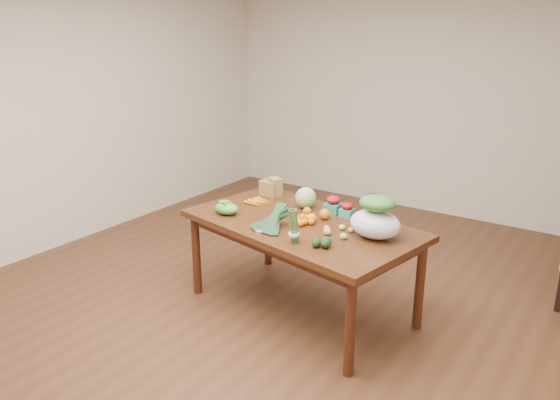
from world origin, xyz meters
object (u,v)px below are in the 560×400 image
Objects in this scene: paper_bag at (270,187)px; dining_table at (301,266)px; cabbage at (306,198)px; mandarin_cluster at (302,218)px; asparagus_bundle at (294,226)px; salad_bag at (375,219)px; kale_bunch at (269,220)px.

dining_table is at bearing -35.29° from paper_bag.
dining_table is 0.57m from cabbage.
cabbage is at bearing 127.43° from dining_table.
cabbage reaches higher than mandarin_cluster.
dining_table is 10.24× the size of cabbage.
salad_bag is (0.42, 0.40, 0.02)m from asparagus_bundle.
asparagus_bundle is at bearing -54.66° from dining_table.
cabbage is 0.76m from asparagus_bundle.
dining_table is 0.79m from salad_bag.
dining_table is at bearing 125.34° from asparagus_bundle.
cabbage reaches higher than dining_table.
cabbage is 0.44× the size of kale_bunch.
asparagus_bundle is (0.33, -0.68, 0.04)m from cabbage.
mandarin_cluster reaches higher than dining_table.
paper_bag is (-0.59, 0.42, 0.46)m from dining_table.
asparagus_bundle is at bearing -8.95° from kale_bunch.
mandarin_cluster is (0.17, -0.33, -0.05)m from cabbage.
paper_bag is 0.91× the size of asparagus_bundle.
paper_bag is at bearing 155.30° from dining_table.
salad_bag is at bearing -20.34° from cabbage.
paper_bag reaches higher than dining_table.
dining_table is at bearing 78.27° from kale_bunch.
paper_bag is 1.30× the size of cabbage.
asparagus_bundle is (0.77, -0.80, 0.04)m from paper_bag.
paper_bag is 1.11m from asparagus_bundle.
paper_bag is at bearing 143.81° from mandarin_cluster.
asparagus_bundle is at bearing -64.32° from cabbage.
paper_bag is 0.76m from mandarin_cluster.
mandarin_cluster is (0.61, -0.45, -0.04)m from paper_bag.
dining_table is 0.86m from paper_bag.
salad_bag is at bearing 5.24° from mandarin_cluster.
dining_table is 0.65m from asparagus_bundle.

